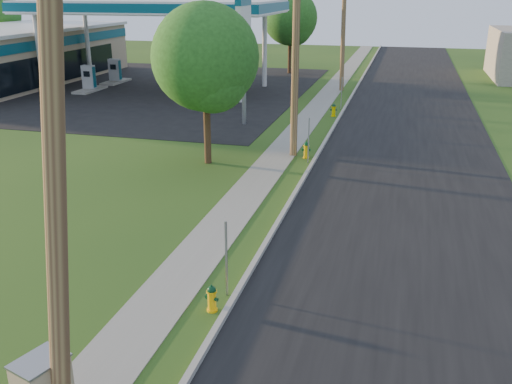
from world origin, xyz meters
TOP-DOWN VIEW (x-y plane):
  - road at (4.50, 10.00)m, footprint 8.00×120.00m
  - curb at (0.50, 10.00)m, footprint 0.15×120.00m
  - sidewalk at (-1.25, 10.00)m, footprint 1.50×120.00m
  - forecourt at (-16.00, 32.00)m, footprint 26.00×28.00m
  - utility_pole_near at (-0.60, -1.00)m, footprint 1.40×0.32m
  - utility_pole_mid at (-0.60, 17.00)m, footprint 1.40×0.32m
  - utility_pole_far at (-0.60, 35.00)m, footprint 1.40×0.32m
  - sign_post_near at (0.25, 4.20)m, footprint 0.05×0.04m
  - sign_post_mid at (0.25, 16.00)m, footprint 0.05×0.04m
  - sign_post_far at (0.25, 28.20)m, footprint 0.05×0.04m
  - gas_canopy at (-14.00, 32.00)m, footprint 18.18×9.18m
  - fuel_pump_nw at (-18.50, 30.00)m, footprint 1.20×3.20m
  - fuel_pump_ne at (-9.50, 30.00)m, footprint 1.20×3.20m
  - fuel_pump_sw at (-18.50, 34.00)m, footprint 1.20×3.20m
  - fuel_pump_se at (-9.50, 34.00)m, footprint 1.20×3.20m
  - convenience_store at (-26.98, 32.00)m, footprint 10.40×22.40m
  - price_pylon at (-4.50, 22.50)m, footprint 0.34×2.04m
  - tree_verge at (-3.89, 14.83)m, footprint 4.47×4.47m
  - tree_lot at (-5.99, 42.81)m, footprint 4.69×4.69m
  - hydrant_near at (0.12, 3.41)m, footprint 0.36×0.32m
  - hydrant_mid at (0.04, 16.72)m, footprint 0.39×0.35m
  - hydrant_far at (0.09, 25.85)m, footprint 0.40×0.35m
  - car_silver at (-9.10, 31.93)m, footprint 4.12×1.91m

SIDE VIEW (x-z plane):
  - road at x=4.50m, z-range 0.00..0.02m
  - forecourt at x=-16.00m, z-range 0.00..0.02m
  - sidewalk at x=-1.25m, z-range 0.00..0.03m
  - curb at x=0.50m, z-range 0.00..0.15m
  - hydrant_near at x=0.12m, z-range -0.01..0.68m
  - hydrant_mid at x=0.04m, z-range -0.01..0.76m
  - hydrant_far at x=0.09m, z-range -0.01..0.77m
  - car_silver at x=-9.10m, z-range 0.00..1.37m
  - fuel_pump_nw at x=-18.50m, z-range -0.23..1.67m
  - fuel_pump_ne at x=-9.50m, z-range -0.23..1.67m
  - fuel_pump_sw at x=-18.50m, z-range -0.23..1.67m
  - fuel_pump_se at x=-9.50m, z-range -0.23..1.67m
  - sign_post_near at x=0.25m, z-range 0.00..2.00m
  - sign_post_mid at x=0.25m, z-range 0.00..2.00m
  - sign_post_far at x=0.25m, z-range 0.00..2.00m
  - convenience_store at x=-26.98m, z-range 0.01..4.25m
  - tree_verge at x=-3.89m, z-range 0.97..7.75m
  - tree_lot at x=-5.99m, z-range 1.02..8.14m
  - utility_pole_near at x=-0.60m, z-range 0.06..9.54m
  - utility_pole_far at x=-0.60m, z-range 0.05..9.56m
  - utility_pole_mid at x=-0.60m, z-range 0.05..9.85m
  - price_pylon at x=-4.50m, z-range 2.01..8.86m
  - gas_canopy at x=-14.00m, z-range 2.70..9.10m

